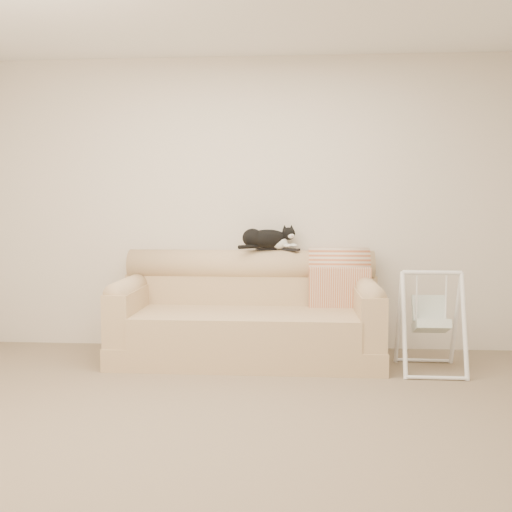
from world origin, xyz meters
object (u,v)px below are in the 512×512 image
Objects in this scene: remote_a at (266,249)px; baby_swing at (430,321)px; remote_b at (291,249)px; tuxedo_cat at (267,238)px; sofa at (248,317)px.

remote_a is 1.51m from baby_swing.
remote_a is at bearing 170.77° from remote_b.
remote_a is at bearing 119.47° from tuxedo_cat.
remote_b is at bearing -9.23° from remote_a.
remote_a reaches higher than remote_b.
tuxedo_cat is (0.15, 0.23, 0.65)m from sofa.
remote_b is (0.36, 0.22, 0.56)m from sofa.
tuxedo_cat reaches higher than sofa.
tuxedo_cat is at bearing -60.53° from remote_a.
tuxedo_cat is at bearing 157.88° from baby_swing.
baby_swing is at bearing -25.15° from remote_b.
sofa reaches higher than baby_swing.
tuxedo_cat is (-0.21, 0.01, 0.09)m from remote_b.
tuxedo_cat is (0.01, -0.02, 0.09)m from remote_a.
sofa is 1.48m from baby_swing.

